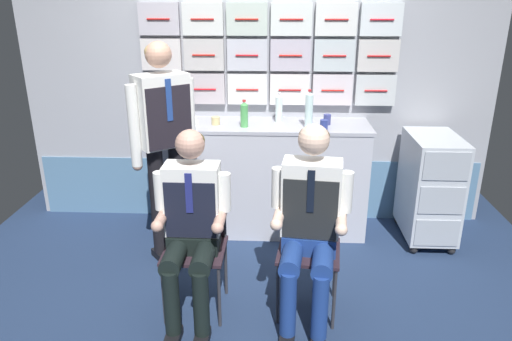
% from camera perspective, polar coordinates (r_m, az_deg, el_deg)
% --- Properties ---
extents(ground, '(4.80, 4.80, 0.04)m').
position_cam_1_polar(ground, '(3.55, -0.84, -15.10)').
color(ground, '#1E2E4B').
extents(galley_bulkhead, '(4.20, 0.14, 2.15)m').
position_cam_1_polar(galley_bulkhead, '(4.36, 0.35, 8.05)').
color(galley_bulkhead, '#999BA5').
rests_on(galley_bulkhead, ground).
extents(galley_counter, '(1.77, 0.53, 0.99)m').
position_cam_1_polar(galley_counter, '(4.27, 1.21, -0.86)').
color(galley_counter, '#B4B6C2').
rests_on(galley_counter, ground).
extents(service_trolley, '(0.40, 0.65, 0.93)m').
position_cam_1_polar(service_trolley, '(4.35, 19.96, -1.71)').
color(service_trolley, black).
rests_on(service_trolley, ground).
extents(folding_chair_left, '(0.41, 0.41, 0.86)m').
position_cam_1_polar(folding_chair_left, '(3.27, -7.07, -7.28)').
color(folding_chair_left, '#2D2D33').
rests_on(folding_chair_left, ground).
extents(crew_member_left, '(0.49, 0.60, 1.27)m').
position_cam_1_polar(crew_member_left, '(3.05, -7.73, -5.93)').
color(crew_member_left, black).
rests_on(crew_member_left, ground).
extents(folding_chair_right, '(0.45, 0.45, 0.86)m').
position_cam_1_polar(folding_chair_right, '(3.25, 6.48, -7.38)').
color(folding_chair_right, '#2D2D33').
rests_on(folding_chair_right, ground).
extents(crew_member_right, '(0.51, 0.66, 1.30)m').
position_cam_1_polar(crew_member_right, '(3.02, 6.43, -5.57)').
color(crew_member_right, black).
rests_on(crew_member_right, ground).
extents(crew_member_standing, '(0.44, 0.42, 1.72)m').
position_cam_1_polar(crew_member_standing, '(3.71, -10.89, 4.26)').
color(crew_member_standing, black).
rests_on(crew_member_standing, ground).
extents(sparkling_bottle_green, '(0.06, 0.06, 0.26)m').
position_cam_1_polar(sparkling_bottle_green, '(4.16, 2.74, 7.43)').
color(sparkling_bottle_green, silver).
rests_on(sparkling_bottle_green, galley_counter).
extents(water_bottle_clear, '(0.06, 0.06, 0.32)m').
position_cam_1_polar(water_bottle_clear, '(4.00, 6.32, 7.23)').
color(water_bottle_clear, silver).
rests_on(water_bottle_clear, galley_counter).
extents(water_bottle_short, '(0.06, 0.06, 0.23)m').
position_cam_1_polar(water_bottle_short, '(3.99, -1.41, 6.70)').
color(water_bottle_short, '#4CA054').
rests_on(water_bottle_short, galley_counter).
extents(coffee_cup_white, '(0.07, 0.07, 0.07)m').
position_cam_1_polar(coffee_cup_white, '(4.10, -4.82, 5.95)').
color(coffee_cup_white, tan).
rests_on(coffee_cup_white, galley_counter).
extents(espresso_cup_small, '(0.06, 0.06, 0.08)m').
position_cam_1_polar(espresso_cup_small, '(3.97, 8.09, 5.46)').
color(espresso_cup_small, navy).
rests_on(espresso_cup_small, galley_counter).
extents(paper_cup_blue, '(0.07, 0.07, 0.07)m').
position_cam_1_polar(paper_cup_blue, '(4.10, -7.40, 5.90)').
color(paper_cup_blue, white).
rests_on(paper_cup_blue, galley_counter).
extents(coffee_cup_spare, '(0.06, 0.06, 0.09)m').
position_cam_1_polar(coffee_cup_spare, '(4.12, 8.46, 6.05)').
color(coffee_cup_spare, navy).
rests_on(coffee_cup_spare, galley_counter).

